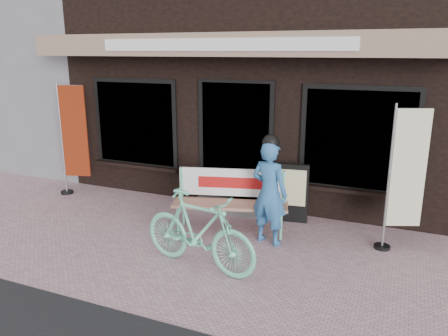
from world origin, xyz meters
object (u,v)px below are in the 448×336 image
at_px(nobori_red, 73,138).
at_px(nobori_cream, 404,177).
at_px(menu_stand, 293,193).
at_px(bench, 231,195).
at_px(bicycle, 199,231).
at_px(person, 269,191).

xyz_separation_m(nobori_red, nobori_cream, (5.74, -0.18, -0.06)).
bearing_deg(menu_stand, bench, -147.81).
distance_m(bench, nobori_red, 3.43).
height_order(bicycle, nobori_red, nobori_red).
relative_size(person, bicycle, 0.95).
bearing_deg(person, bench, 174.59).
distance_m(bench, person, 0.75).
relative_size(person, nobori_red, 0.74).
bearing_deg(bicycle, bench, 14.40).
bearing_deg(person, nobori_cream, 30.04).
height_order(bench, menu_stand, menu_stand).
height_order(person, nobori_cream, nobori_cream).
bearing_deg(bench, person, -34.69).
xyz_separation_m(bicycle, nobori_red, (-3.45, 1.74, 0.60)).
relative_size(bench, nobori_cream, 0.88).
bearing_deg(nobori_cream, bicycle, -167.75).
height_order(bench, bicycle, bicycle).
distance_m(bench, menu_stand, 1.04).
bearing_deg(nobori_cream, menu_stand, 143.64).
bearing_deg(bench, menu_stand, 24.70).
bearing_deg(menu_stand, nobori_cream, -22.27).
bearing_deg(bench, nobori_red, 157.17).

